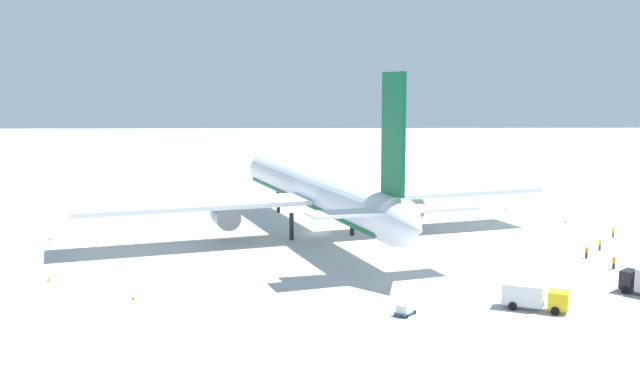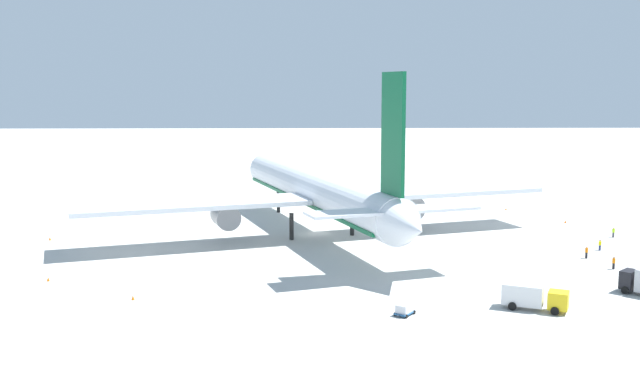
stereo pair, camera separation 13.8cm
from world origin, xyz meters
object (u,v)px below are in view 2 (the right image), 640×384
(ground_worker_2, at_px, (613,232))
(airliner, at_px, (319,192))
(traffic_cone_4, at_px, (506,209))
(service_van, at_px, (388,191))
(traffic_cone_2, at_px, (50,239))
(ground_worker_1, at_px, (614,263))
(traffic_cone_1, at_px, (133,298))
(traffic_cone_3, at_px, (48,279))
(service_truck_0, at_px, (533,296))
(traffic_cone_0, at_px, (565,222))
(ground_worker_3, at_px, (600,245))
(baggage_cart_0, at_px, (405,309))
(ground_worker_0, at_px, (587,252))

(ground_worker_2, bearing_deg, airliner, 86.73)
(traffic_cone_4, bearing_deg, service_van, 47.85)
(traffic_cone_2, bearing_deg, ground_worker_1, -103.97)
(traffic_cone_1, bearing_deg, traffic_cone_4, -44.68)
(traffic_cone_3, bearing_deg, service_truck_0, -102.88)
(ground_worker_1, distance_m, traffic_cone_0, 33.33)
(ground_worker_3, relative_size, traffic_cone_0, 2.92)
(traffic_cone_2, bearing_deg, traffic_cone_4, -71.54)
(baggage_cart_0, height_order, traffic_cone_1, baggage_cart_0)
(service_van, xyz_separation_m, traffic_cone_4, (-18.97, -20.96, -0.76))
(ground_worker_2, bearing_deg, traffic_cone_1, 115.77)
(ground_worker_2, height_order, ground_worker_3, ground_worker_2)
(traffic_cone_0, distance_m, traffic_cone_1, 80.06)
(ground_worker_1, distance_m, ground_worker_3, 11.46)
(traffic_cone_1, distance_m, traffic_cone_2, 38.88)
(service_van, bearing_deg, ground_worker_3, -155.19)
(service_truck_0, distance_m, traffic_cone_3, 58.16)
(airliner, distance_m, traffic_cone_1, 42.73)
(service_van, height_order, traffic_cone_1, service_van)
(service_van, height_order, traffic_cone_3, service_van)
(ground_worker_1, relative_size, ground_worker_3, 1.05)
(ground_worker_1, xyz_separation_m, traffic_cone_2, (20.15, 81.03, -0.58))
(ground_worker_2, height_order, traffic_cone_1, ground_worker_2)
(ground_worker_0, bearing_deg, airliner, 65.51)
(baggage_cart_0, xyz_separation_m, traffic_cone_3, (14.57, 42.53, -0.40))
(ground_worker_3, bearing_deg, traffic_cone_1, 110.83)
(airliner, xyz_separation_m, ground_worker_3, (-12.01, -41.19, -6.36))
(traffic_cone_1, bearing_deg, service_van, -25.78)
(ground_worker_3, height_order, traffic_cone_3, ground_worker_3)
(ground_worker_2, distance_m, traffic_cone_2, 89.59)
(traffic_cone_1, bearing_deg, traffic_cone_3, 56.04)
(baggage_cart_0, distance_m, traffic_cone_0, 62.99)
(ground_worker_2, distance_m, ground_worker_3, 11.04)
(ground_worker_3, relative_size, traffic_cone_3, 2.92)
(service_van, relative_size, ground_worker_2, 2.99)
(ground_worker_1, height_order, traffic_cone_1, ground_worker_1)
(baggage_cart_0, height_order, traffic_cone_0, baggage_cart_0)
(ground_worker_2, height_order, traffic_cone_3, ground_worker_2)
(ground_worker_0, xyz_separation_m, traffic_cone_1, (-19.03, 59.21, -0.61))
(ground_worker_3, relative_size, traffic_cone_4, 2.92)
(ground_worker_0, height_order, traffic_cone_2, ground_worker_0)
(ground_worker_1, bearing_deg, traffic_cone_2, 76.03)
(baggage_cart_0, relative_size, ground_worker_3, 1.75)
(airliner, distance_m, ground_worker_0, 41.45)
(service_van, relative_size, ground_worker_3, 3.05)
(baggage_cart_0, distance_m, traffic_cone_4, 71.75)
(baggage_cart_0, xyz_separation_m, traffic_cone_0, (51.98, -35.57, -0.40))
(baggage_cart_0, xyz_separation_m, traffic_cone_2, (39.22, 50.67, -0.40))
(service_van, bearing_deg, traffic_cone_2, 127.88)
(service_truck_0, distance_m, ground_worker_2, 45.30)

